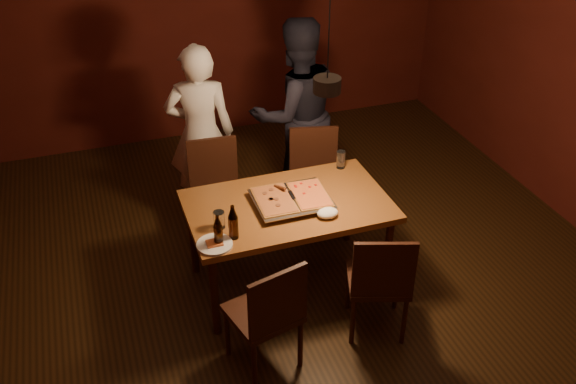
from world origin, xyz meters
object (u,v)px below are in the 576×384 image
object	(u,v)px
dining_table	(288,212)
chair_far_left	(216,182)
plate_slice	(215,244)
pendant_lamp	(327,84)
diner_white	(201,134)
chair_near_left	(269,309)
beer_bottle_b	(233,222)
chair_near_right	(380,276)
pizza_tray	(292,201)
beer_bottle_a	(218,230)
diner_dark	(296,114)
chair_far_right	(315,169)

from	to	relation	value
dining_table	chair_far_left	size ratio (longest dim) A/B	3.09
chair_far_left	plate_slice	bearing A→B (deg)	81.09
chair_far_left	pendant_lamp	distance (m)	1.69
dining_table	diner_white	size ratio (longest dim) A/B	0.93
chair_near_left	beer_bottle_b	world-z (taller)	beer_bottle_b
chair_near_left	chair_near_right	xyz separation A→B (m)	(0.82, 0.06, 0.00)
chair_near_left	beer_bottle_b	bearing A→B (deg)	84.22
pizza_tray	diner_white	size ratio (longest dim) A/B	0.34
plate_slice	beer_bottle_a	bearing A→B (deg)	3.07
diner_dark	chair_far_right	bearing A→B (deg)	88.18
pizza_tray	plate_slice	size ratio (longest dim) A/B	2.24
pendant_lamp	chair_far_right	bearing A→B (deg)	72.09
chair_far_left	chair_near_left	bearing A→B (deg)	92.93
beer_bottle_a	pendant_lamp	distance (m)	1.20
chair_near_right	pizza_tray	size ratio (longest dim) A/B	0.97
chair_near_left	pendant_lamp	size ratio (longest dim) A/B	0.47
pizza_tray	beer_bottle_b	xyz separation A→B (m)	(-0.51, -0.26, 0.11)
chair_near_left	beer_bottle_a	bearing A→B (deg)	97.48
chair_far_right	chair_near_left	bearing A→B (deg)	73.56
chair_far_left	pendant_lamp	world-z (taller)	pendant_lamp
plate_slice	diner_dark	bearing A→B (deg)	53.40
chair_near_left	chair_far_right	bearing A→B (deg)	45.14
chair_near_left	plate_slice	size ratio (longest dim) A/B	2.08
plate_slice	diner_dark	xyz separation A→B (m)	(1.11, 1.49, 0.12)
dining_table	chair_near_left	world-z (taller)	chair_near_left
chair_near_left	pendant_lamp	bearing A→B (deg)	30.51
chair_far_right	diner_dark	bearing A→B (deg)	-72.98
diner_dark	diner_white	bearing A→B (deg)	-6.71
beer_bottle_b	pendant_lamp	size ratio (longest dim) A/B	0.24
chair_near_right	dining_table	bearing A→B (deg)	137.42
dining_table	pendant_lamp	bearing A→B (deg)	-48.05
chair_far_left	beer_bottle_b	distance (m)	1.15
dining_table	chair_far_right	world-z (taller)	chair_far_right
chair_far_right	pizza_tray	bearing A→B (deg)	71.53
pizza_tray	diner_dark	xyz separation A→B (m)	(0.45, 1.18, 0.10)
chair_far_left	diner_white	size ratio (longest dim) A/B	0.30
pizza_tray	pendant_lamp	size ratio (longest dim) A/B	0.50
chair_far_left	beer_bottle_a	distance (m)	1.21
pizza_tray	diner_white	xyz separation A→B (m)	(-0.42, 1.21, 0.04)
dining_table	beer_bottle_b	world-z (taller)	beer_bottle_b
diner_white	diner_dark	xyz separation A→B (m)	(0.87, -0.03, 0.07)
dining_table	pendant_lamp	world-z (taller)	pendant_lamp
chair_far_right	pizza_tray	size ratio (longest dim) A/B	0.92
chair_far_right	plate_slice	xyz separation A→B (m)	(-1.13, -1.06, 0.22)
pizza_tray	diner_dark	distance (m)	1.27
chair_far_left	beer_bottle_b	world-z (taller)	beer_bottle_b
pizza_tray	pendant_lamp	bearing A→B (deg)	-53.24
chair_far_left	diner_dark	size ratio (longest dim) A/B	0.28
beer_bottle_b	dining_table	bearing A→B (deg)	29.72
beer_bottle_a	plate_slice	world-z (taller)	beer_bottle_a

